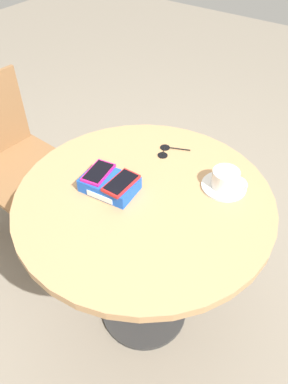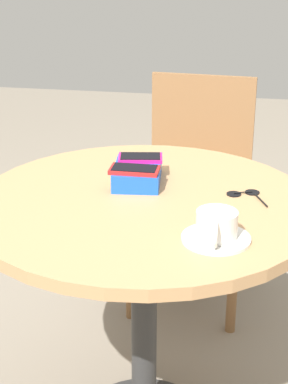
{
  "view_description": "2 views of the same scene",
  "coord_description": "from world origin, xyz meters",
  "px_view_note": "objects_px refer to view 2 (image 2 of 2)",
  "views": [
    {
      "loc": [
        0.52,
        -0.73,
        1.59
      ],
      "look_at": [
        0.0,
        0.0,
        0.75
      ],
      "focal_mm": 35.0,
      "sensor_mm": 36.0,
      "label": 1
    },
    {
      "loc": [
        1.45,
        0.26,
        1.36
      ],
      "look_at": [
        0.0,
        0.0,
        0.75
      ],
      "focal_mm": 60.0,
      "sensor_mm": 36.0,
      "label": 2
    }
  ],
  "objects_px": {
    "chair_near_window": "(195,185)",
    "phone_magenta": "(140,158)",
    "phone_box": "(137,174)",
    "phone_red": "(134,170)",
    "round_table": "(144,245)",
    "sunglasses": "(245,194)",
    "coffee_cup": "(217,224)",
    "saucer": "(216,238)"
  },
  "relations": [
    {
      "from": "saucer",
      "to": "sunglasses",
      "type": "height_order",
      "value": "saucer"
    },
    {
      "from": "saucer",
      "to": "phone_box",
      "type": "bearing_deg",
      "value": -142.86
    },
    {
      "from": "phone_red",
      "to": "phone_magenta",
      "type": "bearing_deg",
      "value": -178.83
    },
    {
      "from": "chair_near_window",
      "to": "saucer",
      "type": "bearing_deg",
      "value": 8.14
    },
    {
      "from": "phone_red",
      "to": "chair_near_window",
      "type": "xyz_separation_m",
      "value": [
        -0.73,
        0.09,
        -0.33
      ]
    },
    {
      "from": "phone_red",
      "to": "chair_near_window",
      "type": "relative_size",
      "value": 0.15
    },
    {
      "from": "round_table",
      "to": "phone_magenta",
      "type": "distance_m",
      "value": 0.24
    },
    {
      "from": "phone_magenta",
      "to": "saucer",
      "type": "xyz_separation_m",
      "value": [
        0.35,
        0.23,
        -0.05
      ]
    },
    {
      "from": "phone_red",
      "to": "sunglasses",
      "type": "height_order",
      "value": "phone_red"
    },
    {
      "from": "coffee_cup",
      "to": "sunglasses",
      "type": "xyz_separation_m",
      "value": [
        -0.27,
        0.05,
        -0.04
      ]
    },
    {
      "from": "phone_red",
      "to": "coffee_cup",
      "type": "distance_m",
      "value": 0.35
    },
    {
      "from": "phone_red",
      "to": "coffee_cup",
      "type": "xyz_separation_m",
      "value": [
        0.26,
        0.23,
        -0.01
      ]
    },
    {
      "from": "chair_near_window",
      "to": "phone_magenta",
      "type": "bearing_deg",
      "value": -8.17
    },
    {
      "from": "phone_box",
      "to": "saucer",
      "type": "xyz_separation_m",
      "value": [
        0.31,
        0.23,
        -0.02
      ]
    },
    {
      "from": "sunglasses",
      "to": "phone_magenta",
      "type": "bearing_deg",
      "value": -106.35
    },
    {
      "from": "phone_box",
      "to": "chair_near_window",
      "type": "height_order",
      "value": "chair_near_window"
    },
    {
      "from": "phone_box",
      "to": "phone_magenta",
      "type": "height_order",
      "value": "phone_magenta"
    },
    {
      "from": "phone_box",
      "to": "chair_near_window",
      "type": "relative_size",
      "value": 0.22
    },
    {
      "from": "round_table",
      "to": "sunglasses",
      "type": "xyz_separation_m",
      "value": [
        -0.07,
        0.25,
        0.13
      ]
    },
    {
      "from": "phone_box",
      "to": "sunglasses",
      "type": "distance_m",
      "value": 0.29
    },
    {
      "from": "sunglasses",
      "to": "round_table",
      "type": "bearing_deg",
      "value": -73.26
    },
    {
      "from": "chair_near_window",
      "to": "coffee_cup",
      "type": "bearing_deg",
      "value": 8.13
    },
    {
      "from": "phone_magenta",
      "to": "coffee_cup",
      "type": "bearing_deg",
      "value": 33.18
    },
    {
      "from": "phone_box",
      "to": "phone_magenta",
      "type": "bearing_deg",
      "value": -179.9
    },
    {
      "from": "round_table",
      "to": "coffee_cup",
      "type": "bearing_deg",
      "value": 44.61
    },
    {
      "from": "phone_magenta",
      "to": "coffee_cup",
      "type": "height_order",
      "value": "coffee_cup"
    },
    {
      "from": "round_table",
      "to": "sunglasses",
      "type": "distance_m",
      "value": 0.29
    },
    {
      "from": "sunglasses",
      "to": "chair_near_window",
      "type": "xyz_separation_m",
      "value": [
        -0.72,
        -0.2,
        -0.28
      ]
    },
    {
      "from": "phone_red",
      "to": "saucer",
      "type": "bearing_deg",
      "value": 41.73
    },
    {
      "from": "coffee_cup",
      "to": "phone_magenta",
      "type": "bearing_deg",
      "value": -146.82
    },
    {
      "from": "saucer",
      "to": "sunglasses",
      "type": "xyz_separation_m",
      "value": [
        -0.27,
        0.05,
        -0.0
      ]
    },
    {
      "from": "round_table",
      "to": "coffee_cup",
      "type": "relative_size",
      "value": 6.96
    },
    {
      "from": "phone_magenta",
      "to": "sunglasses",
      "type": "bearing_deg",
      "value": 73.65
    },
    {
      "from": "phone_red",
      "to": "sunglasses",
      "type": "xyz_separation_m",
      "value": [
        -0.01,
        0.29,
        -0.05
      ]
    },
    {
      "from": "phone_red",
      "to": "coffee_cup",
      "type": "relative_size",
      "value": 1.02
    },
    {
      "from": "chair_near_window",
      "to": "phone_red",
      "type": "bearing_deg",
      "value": -6.98
    },
    {
      "from": "round_table",
      "to": "phone_box",
      "type": "relative_size",
      "value": 4.55
    },
    {
      "from": "round_table",
      "to": "sunglasses",
      "type": "height_order",
      "value": "sunglasses"
    },
    {
      "from": "phone_box",
      "to": "coffee_cup",
      "type": "xyz_separation_m",
      "value": [
        0.31,
        0.23,
        0.02
      ]
    },
    {
      "from": "round_table",
      "to": "phone_red",
      "type": "distance_m",
      "value": 0.2
    },
    {
      "from": "phone_box",
      "to": "phone_magenta",
      "type": "relative_size",
      "value": 1.48
    },
    {
      "from": "phone_magenta",
      "to": "chair_near_window",
      "type": "xyz_separation_m",
      "value": [
        -0.64,
        0.09,
        -0.33
      ]
    }
  ]
}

